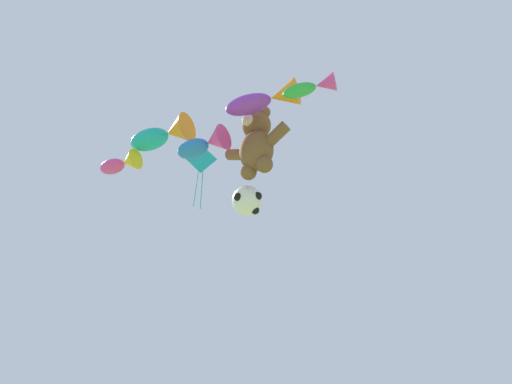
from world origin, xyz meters
name	(u,v)px	position (x,y,z in m)	size (l,w,h in m)	color
teddy_bear_kite	(256,142)	(0.22, 6.29, 8.72)	(2.38, 1.05, 2.42)	brown
soccer_ball_kite	(247,201)	(-0.31, 6.52, 6.98)	(0.96, 0.96, 0.89)	white
fish_kite_emerald	(312,87)	(2.58, 5.76, 9.09)	(1.51, 0.90, 0.51)	green
fish_kite_violet	(266,100)	(1.15, 5.58, 9.37)	(2.31, 1.34, 0.78)	purple
fish_kite_cobalt	(204,145)	(-1.00, 5.29, 8.65)	(1.79, 0.98, 0.80)	blue
fish_kite_teal	(163,135)	(-2.56, 4.85, 9.54)	(2.38, 1.38, 0.98)	#19ADB2
fish_kite_magenta	(121,164)	(-4.21, 4.50, 8.94)	(1.60, 0.97, 0.70)	#E53F9E
diamond_kite	(201,164)	(-3.10, 7.07, 9.84)	(0.93, 0.78, 2.79)	#19ADB2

